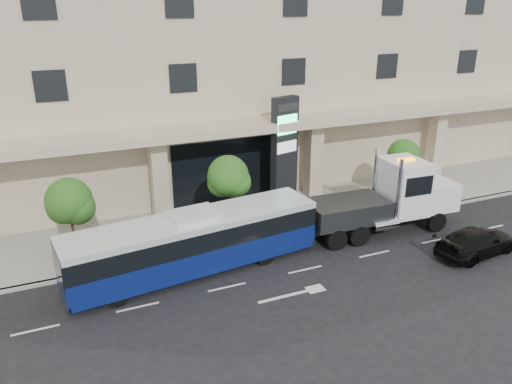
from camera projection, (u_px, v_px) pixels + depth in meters
ground at (291, 256)px, 25.24m from camera, size 120.00×120.00×0.00m
sidewalk at (253, 218)px, 29.51m from camera, size 120.00×6.00×0.15m
curb at (274, 238)px, 26.93m from camera, size 120.00×0.30×0.15m
convention_center at (195, 33)px, 34.90m from camera, size 60.00×17.60×20.00m
tree_left at (70, 204)px, 23.55m from camera, size 2.27×2.20×4.22m
tree_mid at (229, 179)px, 26.43m from camera, size 2.28×2.20×4.38m
tree_right at (404, 158)px, 30.74m from camera, size 2.10×2.00×4.04m
city_bus at (194, 242)px, 23.29m from camera, size 12.32×3.94×3.07m
tow_truck at (388, 199)px, 27.42m from camera, size 9.96×2.88×4.53m
black_sedan at (476, 242)px, 25.21m from camera, size 4.97×2.52×1.38m
signage_pylon at (284, 152)px, 29.94m from camera, size 1.78×1.03×6.76m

